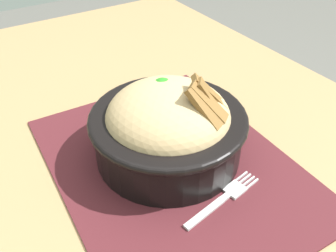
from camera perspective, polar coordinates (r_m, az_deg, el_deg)
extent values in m
cube|color=#99754C|center=(0.50, 0.76, -10.63)|extent=(1.34, 0.82, 0.03)
cylinder|color=olive|center=(1.27, -1.17, 2.03)|extent=(0.04, 0.04, 0.71)
cube|color=#47191E|center=(0.52, 0.64, -6.00)|extent=(0.42, 0.32, 0.00)
cylinder|color=black|center=(0.51, 0.00, -1.33)|extent=(0.21, 0.21, 0.07)
torus|color=black|center=(0.49, 0.00, 1.30)|extent=(0.22, 0.22, 0.01)
ellipsoid|color=tan|center=(0.49, 0.00, 1.39)|extent=(0.23, 0.23, 0.09)
sphere|color=#257A1F|center=(0.50, -0.21, 5.41)|extent=(0.03, 0.03, 0.03)
sphere|color=#257A1F|center=(0.50, -0.84, 5.52)|extent=(0.04, 0.04, 0.04)
cylinder|color=orange|center=(0.48, 4.45, 3.44)|extent=(0.02, 0.03, 0.01)
cylinder|color=orange|center=(0.48, 2.16, 3.40)|extent=(0.02, 0.04, 0.01)
cube|color=brown|center=(0.45, 5.78, 2.86)|extent=(0.05, 0.04, 0.05)
cube|color=brown|center=(0.46, 6.35, 3.67)|extent=(0.05, 0.05, 0.05)
cube|color=brown|center=(0.47, 6.57, 4.28)|extent=(0.04, 0.04, 0.05)
cube|color=brown|center=(0.48, 6.49, 5.19)|extent=(0.04, 0.05, 0.05)
cube|color=beige|center=(0.46, 5.76, -13.44)|extent=(0.02, 0.07, 0.00)
cube|color=beige|center=(0.48, 8.97, -10.94)|extent=(0.01, 0.01, 0.00)
cube|color=beige|center=(0.49, 10.43, -9.76)|extent=(0.03, 0.03, 0.00)
cube|color=beige|center=(0.50, 13.07, -8.81)|extent=(0.01, 0.02, 0.00)
cube|color=beige|center=(0.50, 12.53, -8.47)|extent=(0.01, 0.02, 0.00)
cube|color=beige|center=(0.50, 11.97, -8.11)|extent=(0.01, 0.02, 0.00)
cube|color=beige|center=(0.51, 11.44, -7.77)|extent=(0.01, 0.02, 0.00)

